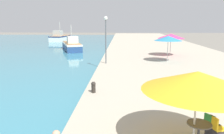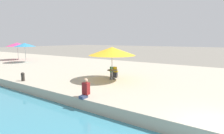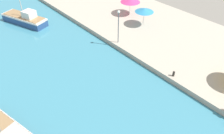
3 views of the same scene
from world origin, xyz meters
TOP-DOWN VIEW (x-y plane):
  - cafe_umbrella_pink at (4.57, 7.63)m, footprint 3.52×3.52m
  - cafe_umbrella_white at (6.91, 23.41)m, footprint 2.78×2.78m
  - cafe_umbrella_striped at (8.11, 27.57)m, footprint 3.18×3.18m
  - cafe_table at (4.76, 7.72)m, footprint 0.80×0.80m
  - cafe_chair_left at (5.36, 8.13)m, footprint 0.58×0.57m
  - cafe_chair_right at (5.46, 7.91)m, footprint 0.52×0.50m
  - person_at_quay at (0.31, 6.50)m, footprint 0.56×0.36m
  - mooring_bollard at (0.58, 12.99)m, footprint 0.26×0.26m

SIDE VIEW (x-z plane):
  - cafe_chair_left at x=5.36m, z-range 0.51..1.42m
  - cafe_chair_right at x=5.46m, z-range 0.51..1.42m
  - mooring_bollard at x=0.58m, z-range 0.66..1.32m
  - person_at_quay at x=0.31m, z-range 0.58..1.61m
  - cafe_table at x=4.76m, z-range 0.81..1.55m
  - cafe_umbrella_pink at x=4.57m, z-range 1.59..4.11m
  - cafe_umbrella_striped at x=8.11m, z-range 1.69..4.34m
  - cafe_umbrella_white at x=6.91m, z-range 1.72..4.37m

